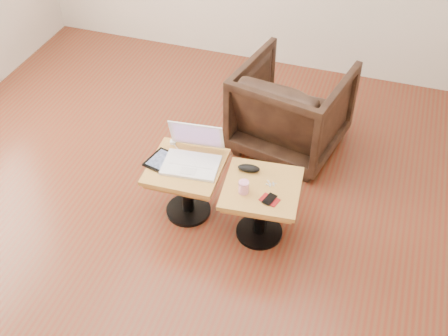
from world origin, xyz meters
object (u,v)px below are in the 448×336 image
(laptop, at_px, (193,155))
(armchair, at_px, (292,108))
(side_table_left, at_px, (186,177))
(striped_cup, at_px, (244,187))
(side_table_right, at_px, (261,199))

(laptop, xyz_separation_m, armchair, (0.47, 0.92, -0.13))
(side_table_left, relative_size, striped_cup, 5.93)
(armchair, bearing_deg, side_table_right, 104.00)
(side_table_right, relative_size, striped_cup, 6.24)
(side_table_left, distance_m, striped_cup, 0.49)
(striped_cup, bearing_deg, laptop, 156.31)
(striped_cup, bearing_deg, side_table_left, 164.25)
(side_table_left, xyz_separation_m, laptop, (0.03, 0.06, 0.16))
(side_table_right, bearing_deg, striped_cup, -144.46)
(laptop, bearing_deg, striped_cup, -29.76)
(side_table_left, bearing_deg, striped_cup, -18.01)
(side_table_right, distance_m, striped_cup, 0.20)
(side_table_right, xyz_separation_m, laptop, (-0.51, 0.09, 0.16))
(side_table_left, bearing_deg, side_table_right, -6.42)
(laptop, height_order, armchair, armchair)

